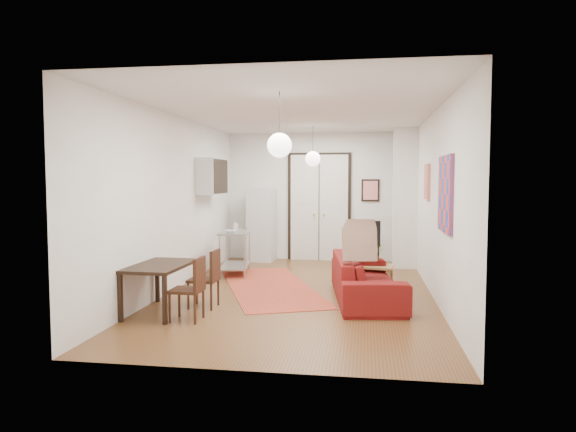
# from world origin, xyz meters

# --- Properties ---
(floor) EXTENTS (7.00, 7.00, 0.00)m
(floor) POSITION_xyz_m (0.00, 0.00, 0.00)
(floor) COLOR brown
(floor) RESTS_ON ground
(ceiling) EXTENTS (4.20, 7.00, 0.02)m
(ceiling) POSITION_xyz_m (0.00, 0.00, 2.90)
(ceiling) COLOR silver
(ceiling) RESTS_ON wall_back
(wall_back) EXTENTS (4.20, 0.02, 2.90)m
(wall_back) POSITION_xyz_m (0.00, 3.50, 1.45)
(wall_back) COLOR white
(wall_back) RESTS_ON floor
(wall_front) EXTENTS (4.20, 0.02, 2.90)m
(wall_front) POSITION_xyz_m (0.00, -3.50, 1.45)
(wall_front) COLOR white
(wall_front) RESTS_ON floor
(wall_left) EXTENTS (0.02, 7.00, 2.90)m
(wall_left) POSITION_xyz_m (-2.10, 0.00, 1.45)
(wall_left) COLOR white
(wall_left) RESTS_ON floor
(wall_right) EXTENTS (0.02, 7.00, 2.90)m
(wall_right) POSITION_xyz_m (2.10, 0.00, 1.45)
(wall_right) COLOR white
(wall_right) RESTS_ON floor
(double_doors) EXTENTS (1.44, 0.06, 2.50)m
(double_doors) POSITION_xyz_m (0.00, 3.46, 1.20)
(double_doors) COLOR silver
(double_doors) RESTS_ON wall_back
(stub_partition) EXTENTS (0.50, 0.10, 2.90)m
(stub_partition) POSITION_xyz_m (1.85, 2.55, 1.45)
(stub_partition) COLOR white
(stub_partition) RESTS_ON floor
(wall_cabinet) EXTENTS (0.35, 1.00, 0.70)m
(wall_cabinet) POSITION_xyz_m (-1.92, 1.50, 1.90)
(wall_cabinet) COLOR silver
(wall_cabinet) RESTS_ON wall_left
(painting_popart) EXTENTS (0.05, 1.00, 1.00)m
(painting_popart) POSITION_xyz_m (2.08, -1.25, 1.65)
(painting_popart) COLOR red
(painting_popart) RESTS_ON wall_right
(painting_abstract) EXTENTS (0.05, 0.50, 0.60)m
(painting_abstract) POSITION_xyz_m (2.08, 0.80, 1.80)
(painting_abstract) COLOR beige
(painting_abstract) RESTS_ON wall_right
(poster_back) EXTENTS (0.40, 0.03, 0.50)m
(poster_back) POSITION_xyz_m (1.15, 3.47, 1.60)
(poster_back) COLOR red
(poster_back) RESTS_ON wall_back
(print_left) EXTENTS (0.03, 0.44, 0.54)m
(print_left) POSITION_xyz_m (-2.07, 2.00, 1.95)
(print_left) COLOR olive
(print_left) RESTS_ON wall_left
(pendant_back) EXTENTS (0.30, 0.30, 0.80)m
(pendant_back) POSITION_xyz_m (0.00, 2.00, 2.25)
(pendant_back) COLOR white
(pendant_back) RESTS_ON ceiling
(pendant_front) EXTENTS (0.30, 0.30, 0.80)m
(pendant_front) POSITION_xyz_m (0.00, -2.00, 2.25)
(pendant_front) COLOR white
(pendant_front) RESTS_ON ceiling
(kilim_rug) EXTENTS (2.52, 3.78, 0.01)m
(kilim_rug) POSITION_xyz_m (-0.58, 0.38, 0.00)
(kilim_rug) COLOR #C44D31
(kilim_rug) RESTS_ON floor
(sofa) EXTENTS (1.19, 2.42, 0.68)m
(sofa) POSITION_xyz_m (1.06, -0.36, 0.34)
(sofa) COLOR maroon
(sofa) RESTS_ON floor
(coffee_table) EXTENTS (0.92, 0.62, 0.37)m
(coffee_table) POSITION_xyz_m (1.10, 0.64, 0.32)
(coffee_table) COLOR #AB8250
(coffee_table) RESTS_ON floor
(potted_plant) EXTENTS (0.38, 0.34, 0.36)m
(potted_plant) POSITION_xyz_m (1.20, 0.64, 0.56)
(potted_plant) COLOR #2C5D29
(potted_plant) RESTS_ON coffee_table
(kitchen_counter) EXTENTS (0.70, 1.16, 0.84)m
(kitchen_counter) POSITION_xyz_m (-1.46, 1.45, 0.53)
(kitchen_counter) COLOR silver
(kitchen_counter) RESTS_ON floor
(bowl) EXTENTS (0.23, 0.23, 0.05)m
(bowl) POSITION_xyz_m (-1.46, 1.15, 0.87)
(bowl) COLOR beige
(bowl) RESTS_ON kitchen_counter
(soap_bottle) EXTENTS (0.09, 0.09, 0.17)m
(soap_bottle) POSITION_xyz_m (-1.51, 1.70, 0.93)
(soap_bottle) COLOR teal
(soap_bottle) RESTS_ON kitchen_counter
(fridge) EXTENTS (0.60, 0.60, 1.62)m
(fridge) POSITION_xyz_m (-1.28, 3.15, 0.81)
(fridge) COLOR silver
(fridge) RESTS_ON floor
(dining_table) EXTENTS (0.72, 1.23, 0.67)m
(dining_table) POSITION_xyz_m (-1.75, -1.52, 0.60)
(dining_table) COLOR black
(dining_table) RESTS_ON floor
(dining_chair_near) EXTENTS (0.41, 0.56, 0.83)m
(dining_chair_near) POSITION_xyz_m (-1.25, -1.09, 0.48)
(dining_chair_near) COLOR #391D12
(dining_chair_near) RESTS_ON floor
(dining_chair_far) EXTENTS (0.41, 0.56, 0.83)m
(dining_chair_far) POSITION_xyz_m (-1.25, -1.79, 0.48)
(dining_chair_far) COLOR #391D12
(dining_chair_far) RESTS_ON floor
(black_side_chair) EXTENTS (0.60, 0.62, 0.99)m
(black_side_chair) POSITION_xyz_m (1.06, 2.67, 0.58)
(black_side_chair) COLOR black
(black_side_chair) RESTS_ON floor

